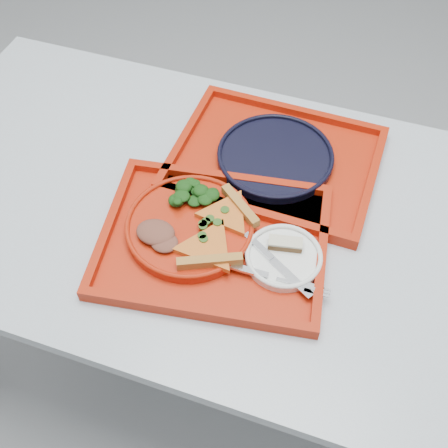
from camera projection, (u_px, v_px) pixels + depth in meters
The scene contains 14 objects.
ground at pixel (239, 360), 1.78m from camera, with size 10.00×10.00×0.00m, color gray.
table at pixel (245, 236), 1.25m from camera, with size 1.60×0.80×0.75m.
tray_main at pixel (214, 242), 1.14m from camera, with size 0.45×0.35×0.01m, color #A71E08.
tray_far at pixel (275, 162), 1.27m from camera, with size 0.45×0.35×0.01m, color #A71E08.
dinner_plate at pixel (190, 227), 1.14m from camera, with size 0.26×0.26×0.02m, color #A9200B.
side_plate at pixel (283, 258), 1.10m from camera, with size 0.15×0.15×0.01m, color white.
navy_plate at pixel (275, 158), 1.26m from camera, with size 0.26×0.26×0.02m, color black.
pizza_slice_a at pixel (208, 246), 1.09m from camera, with size 0.14×0.12×0.02m, color orange, non-canonical shape.
pizza_slice_b at pixel (227, 213), 1.14m from camera, with size 0.13×0.11×0.02m, color orange, non-canonical shape.
salad_heap at pixel (194, 194), 1.16m from camera, with size 0.08×0.07×0.04m, color black.
meat_portion at pixel (156, 232), 1.11m from camera, with size 0.08×0.06×0.02m, color brown.
dessert_bar at pixel (285, 244), 1.10m from camera, with size 0.07×0.04×0.02m.
knife at pixel (277, 264), 1.08m from camera, with size 0.18×0.02×0.01m, color silver.
fork at pixel (276, 278), 1.06m from camera, with size 0.18×0.02×0.01m, color silver.
Camera 1 is at (0.19, -0.71, 1.68)m, focal length 45.00 mm.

